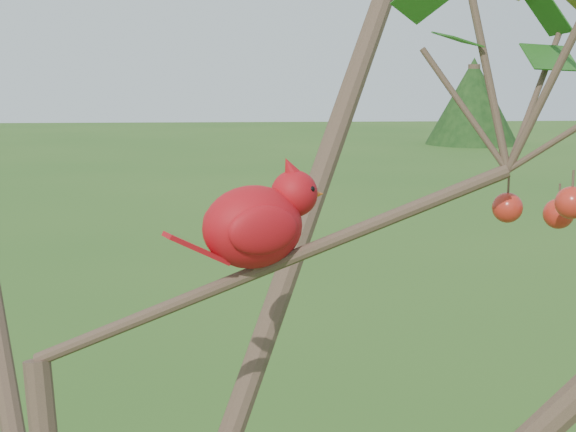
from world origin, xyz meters
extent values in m
sphere|color=red|center=(0.62, 0.02, 2.16)|extent=(0.04, 0.04, 0.04)
sphere|color=red|center=(0.57, 0.10, 2.15)|extent=(0.04, 0.04, 0.04)
sphere|color=red|center=(0.63, 0.09, 2.14)|extent=(0.04, 0.04, 0.04)
ellipsoid|color=red|center=(0.23, 0.08, 2.13)|extent=(0.16, 0.14, 0.11)
sphere|color=red|center=(0.29, 0.10, 2.17)|extent=(0.08, 0.08, 0.06)
cone|color=red|center=(0.28, 0.10, 2.20)|extent=(0.05, 0.05, 0.05)
cone|color=#D85914|center=(0.32, 0.11, 2.16)|extent=(0.03, 0.03, 0.02)
ellipsoid|color=black|center=(0.31, 0.11, 2.16)|extent=(0.03, 0.04, 0.03)
cube|color=red|center=(0.16, 0.05, 2.11)|extent=(0.08, 0.06, 0.05)
ellipsoid|color=red|center=(0.21, 0.11, 2.13)|extent=(0.10, 0.06, 0.06)
ellipsoid|color=red|center=(0.24, 0.04, 2.13)|extent=(0.10, 0.06, 0.06)
cylinder|color=#3A2B1F|center=(8.45, 26.05, 1.35)|extent=(0.41, 0.41, 2.70)
cone|color=black|center=(8.45, 26.05, 1.46)|extent=(3.15, 3.15, 2.93)
camera|label=1|loc=(0.21, -0.92, 2.32)|focal=50.00mm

